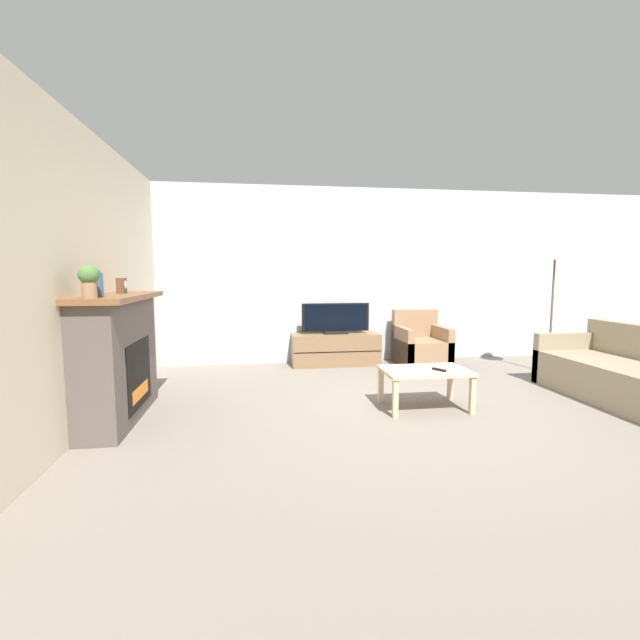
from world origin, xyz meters
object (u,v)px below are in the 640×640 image
at_px(coffee_table, 425,375).
at_px(potted_plant, 89,279).
at_px(remote, 439,370).
at_px(tv_stand, 335,349).
at_px(tv, 336,320).
at_px(floor_lamp, 555,259).
at_px(fireplace, 118,357).
at_px(armchair, 421,347).
at_px(mantel_clock, 122,286).
at_px(mantel_vase_left, 98,284).

bearing_deg(coffee_table, potted_plant, -169.71).
bearing_deg(potted_plant, remote, 8.60).
bearing_deg(tv_stand, tv, -90.00).
distance_m(tv_stand, floor_lamp, 3.29).
distance_m(remote, floor_lamp, 2.81).
xyz_separation_m(tv_stand, coffee_table, (0.53, -2.21, 0.11)).
bearing_deg(coffee_table, tv, 103.55).
height_order(potted_plant, remote, potted_plant).
height_order(fireplace, armchair, fireplace).
relative_size(fireplace, armchair, 1.84).
bearing_deg(mantel_clock, potted_plant, -90.06).
distance_m(potted_plant, armchair, 4.63).
bearing_deg(armchair, floor_lamp, -25.55).
bearing_deg(fireplace, potted_plant, -88.49).
distance_m(fireplace, floor_lamp, 5.52).
distance_m(tv_stand, remote, 2.38).
relative_size(fireplace, floor_lamp, 0.85).
xyz_separation_m(fireplace, floor_lamp, (5.32, 1.14, 0.97)).
bearing_deg(remote, fireplace, 146.96).
xyz_separation_m(fireplace, tv_stand, (2.47, 2.11, -0.37)).
distance_m(tv, remote, 2.39).
distance_m(coffee_table, remote, 0.15).
distance_m(coffee_table, floor_lamp, 2.90).
bearing_deg(tv, remote, -74.10).
bearing_deg(tv, mantel_clock, -141.43).
distance_m(mantel_clock, remote, 3.23).
bearing_deg(coffee_table, fireplace, 178.05).
height_order(mantel_vase_left, tv, mantel_vase_left).
xyz_separation_m(fireplace, potted_plant, (0.02, -0.64, 0.74)).
distance_m(fireplace, coffee_table, 3.01).
relative_size(mantel_vase_left, tv_stand, 0.17).
bearing_deg(floor_lamp, mantel_clock, -169.46).
distance_m(tv_stand, tv, 0.45).
height_order(fireplace, coffee_table, fireplace).
relative_size(armchair, coffee_table, 0.95).
bearing_deg(tv_stand, potted_plant, -131.70).
distance_m(potted_plant, remote, 3.27).
xyz_separation_m(potted_plant, armchair, (3.72, 2.54, -1.07)).
bearing_deg(fireplace, mantel_clock, 83.33).
distance_m(potted_plant, tv_stand, 3.85).
bearing_deg(mantel_clock, mantel_vase_left, -90.07).
height_order(remote, floor_lamp, floor_lamp).
bearing_deg(fireplace, tv_stand, 40.49).
xyz_separation_m(tv_stand, floor_lamp, (2.85, -0.97, 1.34)).
bearing_deg(remote, armchair, 43.51).
bearing_deg(fireplace, remote, -3.21).
bearing_deg(tv, tv_stand, 90.00).
bearing_deg(armchair, tv_stand, 170.32).
bearing_deg(armchair, mantel_vase_left, -147.76).
distance_m(fireplace, potted_plant, 0.98).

